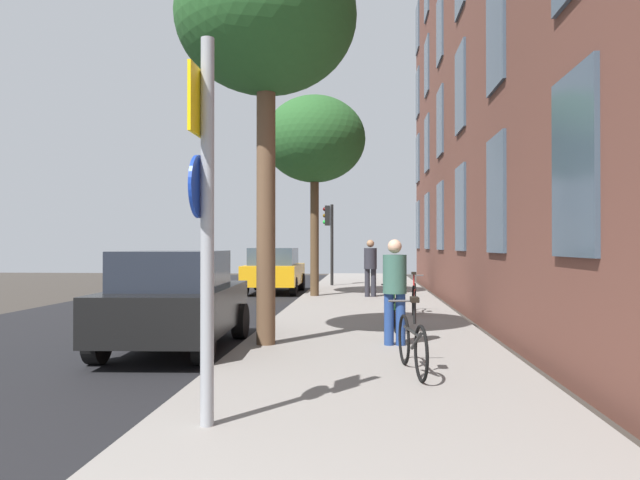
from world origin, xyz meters
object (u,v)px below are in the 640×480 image
Objects in this scene: sign_post at (205,205)px; bicycle_1 at (394,310)px; pedestrian_0 at (395,285)px; car_0 at (176,299)px; tree_far at (315,140)px; bicycle_2 at (414,297)px; car_1 at (274,270)px; tree_near at (266,20)px; traffic_light at (329,230)px; bicycle_0 at (412,343)px; pedestrian_1 at (370,264)px.

bicycle_1 is at bearing 72.92° from sign_post.
pedestrian_0 is 0.42× the size of car_0.
tree_far is 3.76× the size of bicycle_2.
tree_far reaches higher than car_1.
bicycle_2 is (2.75, 4.75, -4.88)m from tree_near.
tree_near is (-0.16, -14.66, 3.03)m from traffic_light.
tree_far is 3.81× the size of bicycle_1.
tree_near is 1.62× the size of car_0.
tree_near reaches higher than car_1.
sign_post reaches higher than traffic_light.
tree_far is at bearing 100.74° from bicycle_0.
bicycle_1 is at bearing -74.15° from tree_far.
tree_far is 12.66m from bicycle_0.
traffic_light reaches higher than pedestrian_0.
bicycle_0 is 6.83m from bicycle_2.
tree_near is at bearing 136.84° from bicycle_0.
car_1 is (-1.83, -2.65, -1.51)m from traffic_light.
pedestrian_1 is at bearing 70.88° from car_0.
car_1 reaches higher than bicycle_1.
tree_far is 1.57× the size of car_0.
tree_far is at bearing 90.78° from sign_post.
car_1 is at bearing 123.97° from tree_far.
pedestrian_1 reaches higher than car_0.
tree_far is 7.18m from bicycle_2.
bicycle_0 is 11.38m from pedestrian_1.
tree_near is 9.54m from tree_far.
tree_far is (-0.01, 9.54, -0.30)m from tree_near.
tree_near is at bearing -100.74° from pedestrian_1.
traffic_light is 1.94× the size of bicycle_1.
car_0 is (-1.63, -14.68, -1.52)m from traffic_light.
bicycle_0 is (2.20, -11.59, -4.58)m from tree_far.
bicycle_2 is 0.42× the size of car_0.
car_0 is (-4.22, -4.78, 0.34)m from bicycle_2.
car_0 is at bearing -178.93° from tree_near.
bicycle_2 is at bearing 85.27° from bicycle_0.
tree_near is at bearing 92.34° from sign_post.
sign_post is at bearing -89.22° from tree_far.
pedestrian_0 is at bearing -72.58° from car_1.
bicycle_0 is 0.42× the size of car_0.
car_0 is (-3.66, 2.03, 0.34)m from bicycle_0.
bicycle_1 is 10.76m from car_1.
car_0 is 1.00× the size of car_1.
pedestrian_1 is at bearing -73.32° from traffic_light.
bicycle_0 is 0.42× the size of car_1.
sign_post is 4.99m from pedestrian_0.
sign_post is at bearing -83.57° from car_1.
bicycle_2 is (0.61, 2.80, 0.02)m from bicycle_1.
traffic_light reaches higher than bicycle_1.
car_1 is at bearing 107.42° from pedestrian_0.
car_1 is (-3.75, 11.94, -0.25)m from pedestrian_0.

